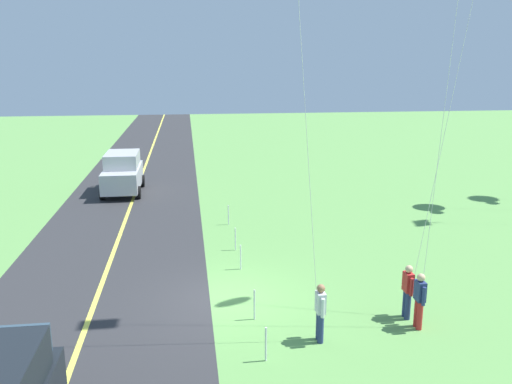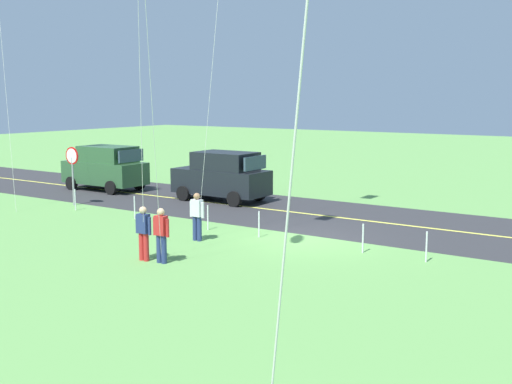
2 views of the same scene
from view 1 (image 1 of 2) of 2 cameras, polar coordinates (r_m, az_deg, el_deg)
name	(u,v)px [view 1 (image 1 of 2)]	position (r m, az deg, el deg)	size (l,w,h in m)	color
ground_plane	(226,301)	(16.87, -3.21, -11.54)	(120.00, 120.00, 0.10)	#60994C
asphalt_road	(93,307)	(17.07, -17.01, -11.66)	(120.00, 7.00, 0.00)	#2D2D30
road_centre_stripe	(93,307)	(17.07, -17.01, -11.64)	(120.00, 0.16, 0.00)	#E5E04C
car_parked_west_far	(123,172)	(30.59, -14.09, 2.05)	(4.40, 2.12, 2.24)	#B7B7BC
person_adult_near	(320,311)	(14.27, 6.90, -12.50)	(0.58, 0.22, 1.60)	navy
person_adult_companion	(419,299)	(15.47, 17.10, -10.88)	(0.58, 0.22, 1.60)	red
person_child_watcher	(408,290)	(15.95, 15.92, -10.03)	(0.58, 0.22, 1.60)	navy
fence_post_0	(228,215)	(23.98, -2.97, -2.48)	(0.05, 0.05, 0.90)	silver
fence_post_1	(235,239)	(20.78, -2.22, -5.06)	(0.05, 0.05, 0.90)	silver
fence_post_2	(241,257)	(18.93, -1.66, -6.99)	(0.05, 0.05, 0.90)	silver
fence_post_3	(254,305)	(15.44, -0.17, -11.97)	(0.05, 0.05, 0.90)	silver
fence_post_4	(266,344)	(13.52, 1.06, -15.98)	(0.05, 0.05, 0.90)	silver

